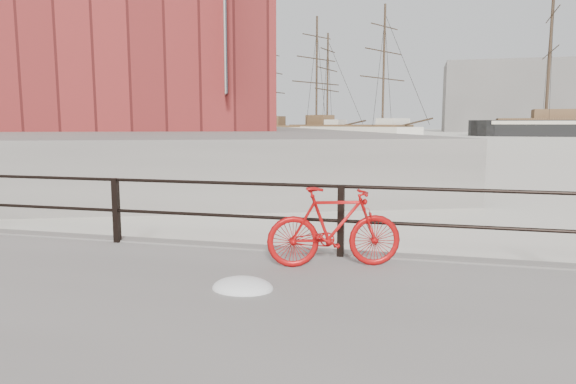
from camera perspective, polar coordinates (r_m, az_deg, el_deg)
The scene contains 11 objects.
far_quay at distance 87.53m, azimuth -11.27°, elevation 6.65°, with size 24.00×150.00×1.80m, color gray.
bicycle at distance 6.61m, azimuth 5.16°, elevation -3.90°, with size 1.72×0.26×1.04m, color #AF0B0C.
schooner_mid at distance 79.16m, azimuth 6.62°, elevation 6.01°, with size 27.11×11.47×19.66m, color beige, non-canonical shape.
schooner_left at distance 84.13m, azimuth 1.18°, elevation 6.15°, with size 21.95×9.98×16.91m, color beige, non-canonical shape.
workboat_near at distance 41.34m, azimuth -21.25°, elevation 4.09°, with size 10.67×3.56×7.00m, color black, non-canonical shape.
workboat_far at distance 53.97m, azimuth -14.01°, elevation 5.09°, with size 9.70×3.35×7.00m, color black, non-canonical shape.
apartment_mustard at distance 55.88m, azimuth -15.85°, elevation 18.42°, with size 22.00×15.00×22.20m, color #DEBC4D.
apartment_cream at distance 78.37m, azimuth -13.45°, elevation 14.93°, with size 20.00×15.00×21.20m, color beige.
apartment_grey at distance 100.26m, azimuth -12.22°, elevation 13.90°, with size 22.00×15.00×23.20m, color #A3A39E.
apartment_brick at distance 123.01m, azimuth -11.39°, elevation 12.26°, with size 24.00×15.00×21.20m, color brown.
industrial_west at distance 148.95m, azimuth 23.19°, elevation 9.66°, with size 32.00×18.00×18.00m, color gray.
Camera 1 is at (-2.50, -7.09, 2.19)m, focal length 32.00 mm.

